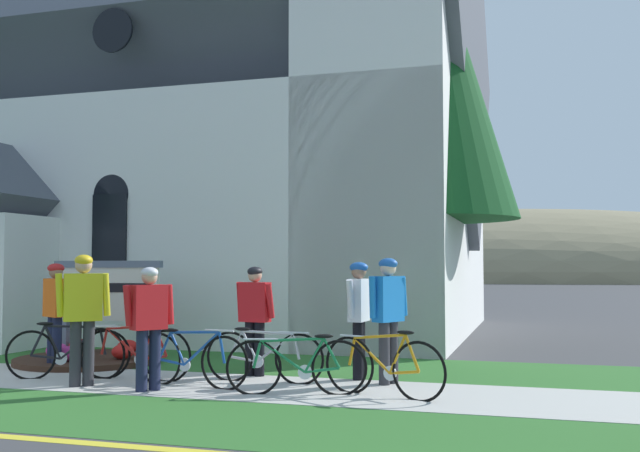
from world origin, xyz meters
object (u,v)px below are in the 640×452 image
at_px(cyclist_in_white_jersey, 149,319).
at_px(cyclist_in_blue_jersey, 55,307).
at_px(cyclist_in_yellow_jersey, 359,311).
at_px(bicycle_white, 384,366).
at_px(cyclist_in_orange_jersey, 83,308).
at_px(roadside_conifer, 428,69).
at_px(bicycle_green, 264,356).
at_px(church_sign, 107,294).
at_px(cyclist_in_green_jersey, 255,313).
at_px(cyclist_in_red_jersey, 388,310).
at_px(bicycle_red, 191,359).
at_px(bicycle_orange, 68,353).
at_px(bicycle_yellow, 134,353).
at_px(bicycle_black, 297,366).

xyz_separation_m(cyclist_in_white_jersey, cyclist_in_blue_jersey, (-2.43, 1.36, 0.04)).
distance_m(cyclist_in_yellow_jersey, cyclist_in_blue_jersey, 4.83).
distance_m(bicycle_white, cyclist_in_orange_jersey, 4.11).
bearing_deg(cyclist_in_orange_jersey, roadside_conifer, 58.51).
distance_m(bicycle_green, cyclist_in_blue_jersey, 3.66).
xyz_separation_m(church_sign, cyclist_in_blue_jersey, (-0.06, -1.35, -0.16)).
bearing_deg(cyclist_in_orange_jersey, cyclist_in_green_jersey, 38.86).
bearing_deg(cyclist_in_yellow_jersey, cyclist_in_red_jersey, -30.50).
bearing_deg(cyclist_in_red_jersey, cyclist_in_blue_jersey, -179.39).
bearing_deg(church_sign, cyclist_in_red_jersey, -13.92).
bearing_deg(roadside_conifer, cyclist_in_green_jersey, -112.25).
relative_size(bicycle_red, roadside_conifer, 0.20).
bearing_deg(bicycle_red, bicycle_orange, 175.82).
bearing_deg(cyclist_in_yellow_jersey, cyclist_in_blue_jersey, -175.96).
relative_size(church_sign, bicycle_yellow, 1.16).
xyz_separation_m(cyclist_in_green_jersey, cyclist_in_blue_jersey, (-3.27, -0.23, 0.04)).
bearing_deg(cyclist_in_green_jersey, cyclist_in_white_jersey, -117.97).
xyz_separation_m(bicycle_green, cyclist_in_blue_jersey, (-3.60, 0.27, 0.60)).
relative_size(bicycle_red, bicycle_yellow, 1.00).
relative_size(cyclist_in_yellow_jersey, cyclist_in_white_jersey, 1.04).
xyz_separation_m(cyclist_in_white_jersey, cyclist_in_green_jersey, (0.84, 1.58, 0.00)).
xyz_separation_m(church_sign, cyclist_in_yellow_jersey, (4.76, -1.01, -0.15)).
bearing_deg(bicycle_orange, cyclist_in_green_jersey, 21.55).
height_order(bicycle_orange, cyclist_in_orange_jersey, cyclist_in_orange_jersey).
height_order(bicycle_green, cyclist_in_green_jersey, cyclist_in_green_jersey).
xyz_separation_m(bicycle_orange, cyclist_in_white_jersey, (1.64, -0.60, 0.55)).
height_order(bicycle_red, cyclist_in_red_jersey, cyclist_in_red_jersey).
relative_size(bicycle_yellow, cyclist_in_white_jersey, 1.09).
relative_size(bicycle_orange, cyclist_in_red_jersey, 0.95).
distance_m(cyclist_in_white_jersey, roadside_conifer, 8.32).
bearing_deg(cyclist_in_white_jersey, cyclist_in_yellow_jersey, 35.37).
height_order(bicycle_yellow, cyclist_in_green_jersey, cyclist_in_green_jersey).
bearing_deg(bicycle_yellow, cyclist_in_orange_jersey, -120.09).
xyz_separation_m(bicycle_red, roadside_conifer, (2.39, 5.81, 5.27)).
bearing_deg(cyclist_in_red_jersey, cyclist_in_white_jersey, -153.81).
bearing_deg(bicycle_white, bicycle_green, 161.51).
bearing_deg(bicycle_red, bicycle_green, 38.08).
xyz_separation_m(cyclist_in_green_jersey, roadside_conifer, (1.92, 4.69, 4.72)).
xyz_separation_m(bicycle_red, cyclist_in_red_jersey, (2.50, 0.96, 0.64)).
height_order(bicycle_black, cyclist_in_green_jersey, cyclist_in_green_jersey).
bearing_deg(roadside_conifer, cyclist_in_white_jersey, -113.75).
xyz_separation_m(bicycle_black, bicycle_orange, (-3.57, 0.31, 0.01)).
relative_size(bicycle_red, bicycle_green, 1.01).
bearing_deg(bicycle_black, church_sign, 150.61).
relative_size(cyclist_in_orange_jersey, roadside_conifer, 0.20).
xyz_separation_m(bicycle_green, cyclist_in_orange_jersey, (-2.21, -1.01, 0.68)).
height_order(bicycle_white, cyclist_in_green_jersey, cyclist_in_green_jersey).
distance_m(bicycle_orange, cyclist_in_red_jersey, 4.63).
xyz_separation_m(bicycle_white, cyclist_in_green_jersey, (-2.15, 1.11, 0.55)).
relative_size(bicycle_yellow, roadside_conifer, 0.20).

